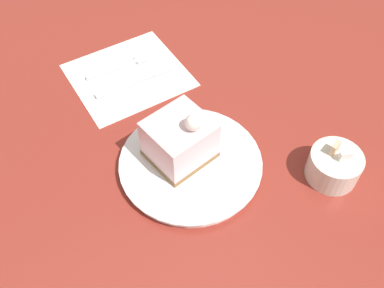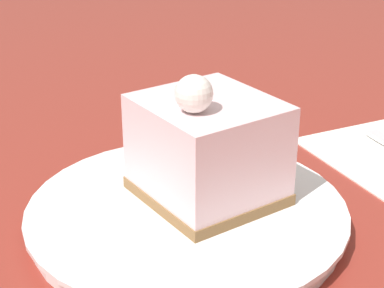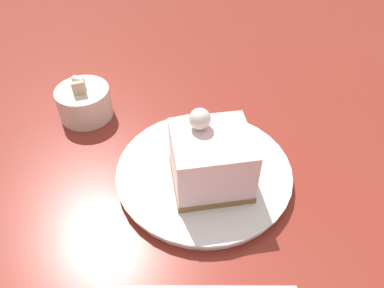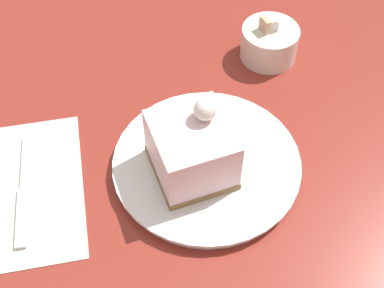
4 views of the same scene
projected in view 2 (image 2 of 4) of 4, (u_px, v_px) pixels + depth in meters
name	position (u px, v px, depth m)	size (l,w,h in m)	color
ground_plane	(212.00, 219.00, 0.51)	(4.00, 4.00, 0.00)	maroon
plate	(187.00, 215.00, 0.50)	(0.25, 0.25, 0.02)	white
cake_slice	(202.00, 150.00, 0.49)	(0.11, 0.12, 0.11)	olive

